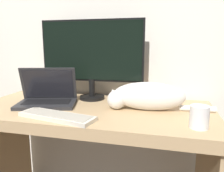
{
  "coord_description": "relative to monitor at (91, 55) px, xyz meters",
  "views": [
    {
      "loc": [
        0.41,
        -0.85,
        1.12
      ],
      "look_at": [
        0.13,
        0.29,
        0.9
      ],
      "focal_mm": 35.0,
      "sensor_mm": 36.0,
      "label": 1
    }
  ],
  "objects": [
    {
      "name": "coffee_mug",
      "position": [
        0.63,
        -0.39,
        -0.25
      ],
      "size": [
        0.08,
        0.08,
        0.1
      ],
      "color": "white",
      "rests_on": "desk"
    },
    {
      "name": "laptop",
      "position": [
        -0.22,
        -0.2,
        -0.25
      ],
      "size": [
        0.38,
        0.3,
        0.22
      ],
      "rotation": [
        0.0,
        0.0,
        0.27
      ],
      "color": "#232326",
      "rests_on": "desk"
    },
    {
      "name": "small_toy",
      "position": [
        0.46,
        0.01,
        -0.26
      ],
      "size": [
        0.06,
        0.06,
        0.06
      ],
      "color": "red",
      "rests_on": "desk"
    },
    {
      "name": "external_keyboard",
      "position": [
        -0.04,
        -0.42,
        -0.29
      ],
      "size": [
        0.42,
        0.19,
        0.02
      ],
      "rotation": [
        0.0,
        0.0,
        -0.2
      ],
      "color": "beige",
      "rests_on": "desk"
    },
    {
      "name": "desk",
      "position": [
        0.06,
        -0.2,
        -0.46
      ],
      "size": [
        1.39,
        0.64,
        0.76
      ],
      "color": "tan",
      "rests_on": "ground_plane"
    },
    {
      "name": "cat",
      "position": [
        0.37,
        -0.17,
        -0.22
      ],
      "size": [
        0.59,
        0.15,
        0.16
      ],
      "rotation": [
        0.0,
        0.0,
        0.04
      ],
      "color": "silver",
      "rests_on": "desk"
    },
    {
      "name": "monitor",
      "position": [
        0.0,
        0.0,
        0.0
      ],
      "size": [
        0.69,
        0.17,
        0.52
      ],
      "color": "black",
      "rests_on": "desk"
    },
    {
      "name": "wall_back",
      "position": [
        0.06,
        0.18,
        0.24
      ],
      "size": [
        6.4,
        0.06,
        2.6
      ],
      "color": "silver",
      "rests_on": "ground_plane"
    }
  ]
}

